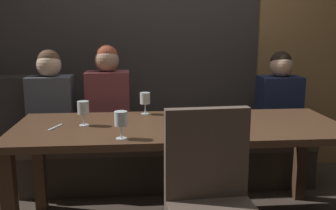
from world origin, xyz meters
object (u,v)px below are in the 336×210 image
Objects in this scene: wine_glass_far_left at (145,99)px; dining_table at (179,137)px; diner_bearded at (108,95)px; diner_far_end at (279,95)px; wine_glass_end_right at (121,119)px; chair_near_side at (211,195)px; wine_glass_near_left at (83,108)px; espresso_cup at (184,131)px; diner_redhead at (51,98)px; banquette_bench at (170,161)px; fork_on_table at (55,127)px.

dining_table is at bearing -56.59° from wine_glass_far_left.
diner_bearded reaches higher than diner_far_end.
wine_glass_end_right and wine_glass_far_left have the same top height.
dining_table is at bearing 96.27° from chair_near_side.
wine_glass_near_left reaches higher than espresso_cup.
espresso_cup is (0.38, 0.05, -0.09)m from wine_glass_end_right.
wine_glass_near_left is at bearing -143.76° from wine_glass_far_left.
diner_redhead is at bearing 144.91° from dining_table.
wine_glass_end_right is 0.39m from espresso_cup.
dining_table is 0.90m from diner_bearded.
diner_bearded is 4.82× the size of wine_glass_far_left.
wine_glass_far_left is (-1.19, -0.39, 0.06)m from diner_far_end.
diner_bearded is at bearing 97.98° from wine_glass_end_right.
wine_glass_far_left is (0.30, -0.38, 0.03)m from diner_bearded.
wine_glass_end_right is at bearing -82.02° from diner_bearded.
fork_on_table reaches higher than banquette_bench.
chair_near_side is 1.24× the size of diner_bearded.
banquette_bench is 3.30× the size of diner_redhead.
wine_glass_end_right reaches higher than espresso_cup.
diner_far_end is 1.76m from wine_glass_near_left.
chair_near_side reaches higher than wine_glass_far_left.
dining_table is 2.24× the size of chair_near_side.
wine_glass_near_left is (-0.72, 0.75, 0.30)m from chair_near_side.
diner_bearded reaches higher than fork_on_table.
wine_glass_end_right is 1.00× the size of wine_glass_far_left.
diner_bearded is (-0.60, 1.43, 0.27)m from chair_near_side.
wine_glass_near_left is at bearing 127.83° from wine_glass_end_right.
diner_bearded is 1.03m from wine_glass_end_right.
wine_glass_near_left is (-0.26, 0.33, 0.00)m from wine_glass_end_right.
banquette_bench is 1.46m from chair_near_side.
diner_redhead is 6.32× the size of espresso_cup.
diner_far_end is at bearing 42.85° from fork_on_table.
diner_redhead is 0.47m from diner_bearded.
diner_bearded is 6.59× the size of espresso_cup.
diner_bearded is 1.10m from espresso_cup.
dining_table is 0.82m from banquette_bench.
diner_bearded reaches higher than diner_redhead.
diner_redhead is at bearing -179.68° from banquette_bench.
diner_bearded is 1.49m from diner_far_end.
wine_glass_far_left and wine_glass_near_left have the same top height.
diner_redhead reaches higher than chair_near_side.
wine_glass_end_right reaches higher than dining_table.
chair_near_side is 1.72m from diner_far_end.
diner_far_end reaches higher than wine_glass_near_left.
wine_glass_near_left is at bearing 34.23° from fork_on_table.
diner_bearded is at bearing 118.07° from espresso_cup.
wine_glass_near_left is (-1.61, -0.70, 0.06)m from diner_far_end.
diner_far_end reaches higher than wine_glass_far_left.
wine_glass_far_left reaches higher than banquette_bench.
wine_glass_near_left is at bearing 133.75° from chair_near_side.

